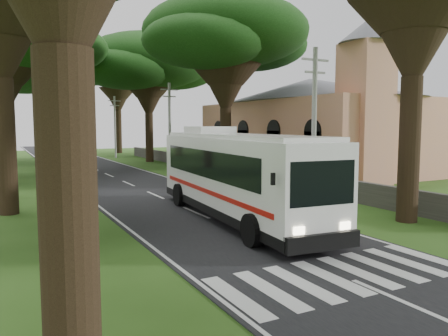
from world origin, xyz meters
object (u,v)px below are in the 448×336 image
pole_mid (170,126)px  distant_car_c (61,147)px  pedestrian (75,201)px  pole_far (115,126)px  church (311,118)px  coach_bus (235,174)px  distant_car_a (57,160)px  pole_near (314,126)px

pole_mid → distant_car_c: bearing=97.0°
pole_mid → pedestrian: size_ratio=4.58×
pole_far → distant_car_c: bearing=105.1°
church → pedestrian: 26.80m
coach_bus → distant_car_c: coach_bus is taller
distant_car_c → pedestrian: bearing=102.1°
distant_car_a → distant_car_c: distant_car_a is taller
pole_far → pedestrian: size_ratio=4.58×
distant_car_a → pedestrian: 27.13m
pole_mid → pole_far: same height
church → pole_near: bearing=-128.5°
coach_bus → distant_car_a: (-3.93, 30.02, -1.29)m
pole_near → pedestrian: (-10.94, 2.94, -3.31)m
church → distant_car_a: bearing=145.3°
pole_mid → pole_far: (0.00, 20.00, 0.00)m
pole_mid → pole_near: bearing=-90.0°
pole_far → distant_car_c: 17.83m
distant_car_a → coach_bus: bearing=93.6°
pole_mid → distant_car_a: pole_mid is taller
pole_near → pole_mid: 20.00m
church → pole_near: 19.88m
pedestrian → distant_car_a: bearing=-15.3°
coach_bus → distant_car_c: 56.97m
pole_mid → church: bearing=-19.8°
distant_car_c → pedestrian: 54.33m
coach_bus → distant_car_c: (-0.07, 56.95, -1.35)m
pole_mid → distant_car_a: size_ratio=1.82×
pole_near → distant_car_a: 31.29m
pole_near → coach_bus: pole_near is taller
pole_far → distant_car_a: pole_far is taller
pole_far → church: bearing=-63.2°
pole_near → pedestrian: 11.80m
pole_near → pole_far: (0.00, 40.00, 0.00)m
pole_mid → distant_car_c: size_ratio=1.68×
pole_far → coach_bus: size_ratio=0.61×
church → distant_car_c: (-16.92, 41.34, -4.19)m
pole_far → pedestrian: bearing=-106.4°
pole_far → distant_car_a: 13.54m
distant_car_c → church: bearing=131.2°
church → pole_near: church is taller
pedestrian → pole_near: bearing=-115.0°
pedestrian → pole_far: bearing=-26.4°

